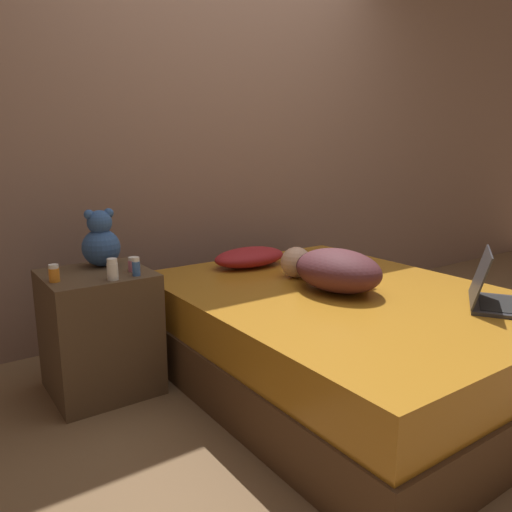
% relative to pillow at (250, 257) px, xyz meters
% --- Properties ---
extents(ground_plane, '(12.00, 12.00, 0.00)m').
position_rel_pillow_xyz_m(ground_plane, '(0.08, -0.69, -0.53)').
color(ground_plane, brown).
extents(wall_back, '(8.00, 0.06, 2.60)m').
position_rel_pillow_xyz_m(wall_back, '(0.08, 0.53, 0.77)').
color(wall_back, '#846656').
rests_on(wall_back, ground_plane).
extents(bed, '(1.44, 1.89, 0.47)m').
position_rel_pillow_xyz_m(bed, '(0.08, -0.69, -0.29)').
color(bed, '#4C331E').
rests_on(bed, ground_plane).
extents(nightstand, '(0.48, 0.46, 0.59)m').
position_rel_pillow_xyz_m(nightstand, '(-0.94, -0.10, -0.23)').
color(nightstand, brown).
rests_on(nightstand, ground_plane).
extents(pillow, '(0.45, 0.27, 0.11)m').
position_rel_pillow_xyz_m(pillow, '(0.00, 0.00, 0.00)').
color(pillow, maroon).
rests_on(pillow, bed).
extents(person_lying, '(0.37, 0.64, 0.21)m').
position_rel_pillow_xyz_m(person_lying, '(0.07, -0.63, 0.04)').
color(person_lying, '#4C2328').
rests_on(person_lying, bed).
extents(laptop, '(0.41, 0.39, 0.25)m').
position_rel_pillow_xyz_m(laptop, '(0.46, -1.24, 0.00)').
color(laptop, '#333338').
rests_on(laptop, bed).
extents(teddy_bear, '(0.18, 0.18, 0.28)m').
position_rel_pillow_xyz_m(teddy_bear, '(-0.87, 0.02, 0.19)').
color(teddy_bear, '#335693').
rests_on(teddy_bear, nightstand).
extents(bottle_pink, '(0.05, 0.05, 0.07)m').
position_rel_pillow_xyz_m(bottle_pink, '(-0.78, -0.17, 0.10)').
color(bottle_pink, pink).
rests_on(bottle_pink, nightstand).
extents(bottle_blue, '(0.04, 0.04, 0.08)m').
position_rel_pillow_xyz_m(bottle_blue, '(-0.80, -0.26, 0.11)').
color(bottle_blue, '#3866B2').
rests_on(bottle_blue, nightstand).
extents(bottle_orange, '(0.04, 0.04, 0.08)m').
position_rel_pillow_xyz_m(bottle_orange, '(-1.13, -0.16, 0.10)').
color(bottle_orange, orange).
rests_on(bottle_orange, nightstand).
extents(bottle_white, '(0.05, 0.05, 0.10)m').
position_rel_pillow_xyz_m(bottle_white, '(-0.91, -0.27, 0.11)').
color(bottle_white, white).
rests_on(bottle_white, nightstand).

